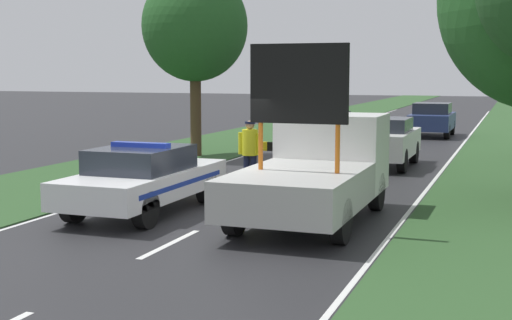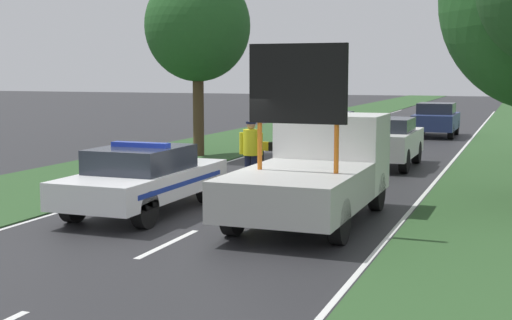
# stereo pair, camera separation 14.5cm
# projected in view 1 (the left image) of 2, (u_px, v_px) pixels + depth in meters

# --- Properties ---
(ground_plane) EXTENTS (160.00, 160.00, 0.00)m
(ground_plane) POSITION_uv_depth(u_px,v_px,m) (215.00, 222.00, 14.34)
(ground_plane) COLOR #28282B
(lane_markings) EXTENTS (7.16, 62.55, 0.01)m
(lane_markings) POSITION_uv_depth(u_px,v_px,m) (356.00, 153.00, 26.69)
(lane_markings) COLOR silver
(lane_markings) RESTS_ON ground
(grass_verge_left) EXTENTS (4.78, 120.00, 0.03)m
(grass_verge_left) POSITION_uv_depth(u_px,v_px,m) (265.00, 133.00, 35.02)
(grass_verge_left) COLOR #2D5128
(grass_verge_left) RESTS_ON ground
(police_car) EXTENTS (1.88, 4.71, 1.53)m
(police_car) POSITION_uv_depth(u_px,v_px,m) (144.00, 178.00, 15.23)
(police_car) COLOR white
(police_car) RESTS_ON ground
(work_truck) EXTENTS (2.25, 5.21, 3.53)m
(work_truck) POSITION_uv_depth(u_px,v_px,m) (316.00, 169.00, 14.57)
(work_truck) COLOR white
(work_truck) RESTS_ON ground
(road_barrier) EXTENTS (2.66, 0.08, 1.15)m
(road_barrier) POSITION_uv_depth(u_px,v_px,m) (299.00, 151.00, 18.68)
(road_barrier) COLOR black
(road_barrier) RESTS_ON ground
(police_officer) EXTENTS (0.64, 0.40, 1.77)m
(police_officer) POSITION_uv_depth(u_px,v_px,m) (250.00, 149.00, 18.24)
(police_officer) COLOR #191E38
(police_officer) RESTS_ON ground
(pedestrian_civilian) EXTENTS (0.58, 0.37, 1.61)m
(pedestrian_civilian) POSITION_uv_depth(u_px,v_px,m) (309.00, 156.00, 17.64)
(pedestrian_civilian) COLOR #191E38
(pedestrian_civilian) RESTS_ON ground
(traffic_cone_near_police) EXTENTS (0.36, 0.36, 0.51)m
(traffic_cone_near_police) POSITION_uv_depth(u_px,v_px,m) (272.00, 170.00, 20.14)
(traffic_cone_near_police) COLOR black
(traffic_cone_near_police) RESTS_ON ground
(traffic_cone_centre_front) EXTENTS (0.35, 0.35, 0.48)m
(traffic_cone_centre_front) POSITION_uv_depth(u_px,v_px,m) (312.00, 178.00, 18.66)
(traffic_cone_centre_front) COLOR black
(traffic_cone_centre_front) RESTS_ON ground
(traffic_cone_near_truck) EXTENTS (0.39, 0.39, 0.55)m
(traffic_cone_near_truck) POSITION_uv_depth(u_px,v_px,m) (193.00, 176.00, 18.78)
(traffic_cone_near_truck) COLOR black
(traffic_cone_near_truck) RESTS_ON ground
(traffic_cone_behind_barrier) EXTENTS (0.38, 0.38, 0.54)m
(traffic_cone_behind_barrier) POSITION_uv_depth(u_px,v_px,m) (319.00, 173.00, 19.45)
(traffic_cone_behind_barrier) COLOR black
(traffic_cone_behind_barrier) RESTS_ON ground
(queued_car_van_white) EXTENTS (1.73, 4.04, 1.56)m
(queued_car_van_white) POSITION_uv_depth(u_px,v_px,m) (385.00, 141.00, 22.62)
(queued_car_van_white) COLOR silver
(queued_car_van_white) RESTS_ON ground
(queued_car_wagon_maroon) EXTENTS (1.89, 4.53, 1.40)m
(queued_car_wagon_maroon) POSITION_uv_depth(u_px,v_px,m) (325.00, 128.00, 28.98)
(queued_car_wagon_maroon) COLOR maroon
(queued_car_wagon_maroon) RESTS_ON ground
(queued_car_hatch_blue) EXTENTS (1.83, 3.91, 1.58)m
(queued_car_hatch_blue) POSITION_uv_depth(u_px,v_px,m) (432.00, 119.00, 33.32)
(queued_car_hatch_blue) COLOR navy
(queued_car_hatch_blue) RESTS_ON ground
(roadside_tree_mid_right) EXTENTS (3.71, 3.71, 6.57)m
(roadside_tree_mid_right) POSITION_uv_depth(u_px,v_px,m) (195.00, 26.00, 24.97)
(roadside_tree_mid_right) COLOR #4C3823
(roadside_tree_mid_right) RESTS_ON ground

